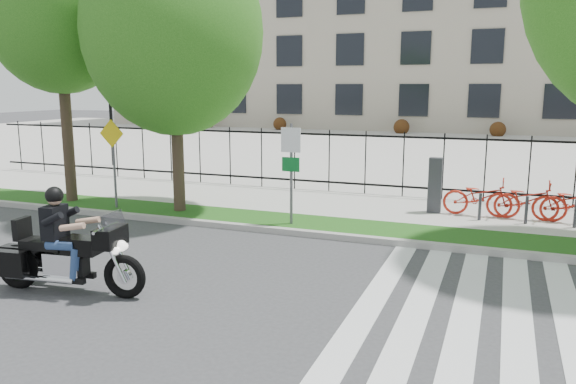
% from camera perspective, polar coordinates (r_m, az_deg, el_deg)
% --- Properties ---
extents(ground, '(120.00, 120.00, 0.00)m').
position_cam_1_polar(ground, '(9.78, -5.15, -10.53)').
color(ground, '#363639').
rests_on(ground, ground).
extents(curb, '(60.00, 0.20, 0.15)m').
position_cam_1_polar(curb, '(13.37, 2.65, -4.30)').
color(curb, '#9E9B94').
rests_on(curb, ground).
extents(grass_verge, '(60.00, 1.50, 0.15)m').
position_cam_1_polar(grass_verge, '(14.16, 3.75, -3.47)').
color(grass_verge, '#154812').
rests_on(grass_verge, ground).
extents(sidewalk, '(60.00, 3.50, 0.15)m').
position_cam_1_polar(sidewalk, '(16.50, 6.36, -1.47)').
color(sidewalk, '#B0ACA5').
rests_on(sidewalk, ground).
extents(plaza, '(80.00, 34.00, 0.10)m').
position_cam_1_polar(plaza, '(33.59, 14.11, 4.42)').
color(plaza, '#B0ACA5').
rests_on(plaza, ground).
extents(crosswalk_stripes, '(5.70, 8.00, 0.01)m').
position_cam_1_polar(crosswalk_stripes, '(8.92, 24.80, -13.65)').
color(crosswalk_stripes, silver).
rests_on(crosswalk_stripes, ground).
extents(iron_fence, '(30.00, 0.06, 2.00)m').
position_cam_1_polar(iron_fence, '(17.99, 7.86, 2.98)').
color(iron_fence, black).
rests_on(iron_fence, sidewalk).
extents(office_building, '(60.00, 21.90, 20.15)m').
position_cam_1_polar(office_building, '(53.62, 17.44, 17.12)').
color(office_building, '#A59785').
rests_on(office_building, ground).
extents(lamp_post_left, '(1.06, 0.70, 4.25)m').
position_cam_1_polar(lamp_post_left, '(25.79, -17.67, 9.47)').
color(lamp_post_left, black).
rests_on(lamp_post_left, ground).
extents(street_tree_0, '(4.16, 4.16, 7.93)m').
position_cam_1_polar(street_tree_0, '(17.94, -22.29, 16.78)').
color(street_tree_0, '#382A1E').
rests_on(street_tree_0, grass_verge).
extents(street_tree_1, '(4.75, 4.75, 7.53)m').
position_cam_1_polar(street_tree_1, '(15.58, -11.57, 15.68)').
color(street_tree_1, '#382A1E').
rests_on(street_tree_1, grass_verge).
extents(sign_pole_regulatory, '(0.50, 0.09, 2.50)m').
position_cam_1_polar(sign_pole_regulatory, '(13.75, 0.31, 3.20)').
color(sign_pole_regulatory, '#59595B').
rests_on(sign_pole_regulatory, grass_verge).
extents(sign_pole_warning, '(0.78, 0.09, 2.49)m').
position_cam_1_polar(sign_pole_warning, '(16.39, -17.35, 3.94)').
color(sign_pole_warning, '#59595B').
rests_on(sign_pole_warning, grass_verge).
extents(motorcycle_rider, '(2.91, 0.99, 2.25)m').
position_cam_1_polar(motorcycle_rider, '(10.41, -21.56, -5.60)').
color(motorcycle_rider, black).
rests_on(motorcycle_rider, ground).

